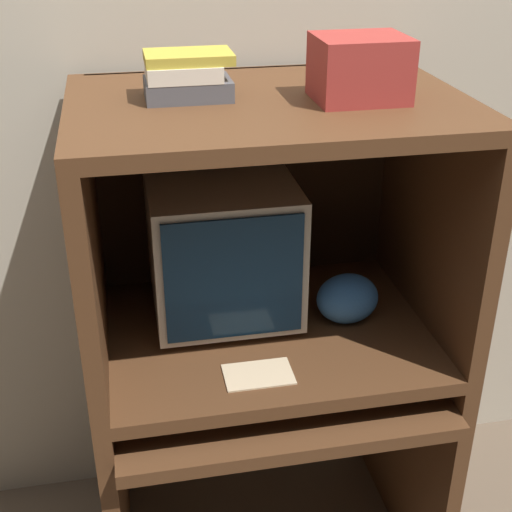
# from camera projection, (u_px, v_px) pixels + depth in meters

# --- Properties ---
(wall_back) EXTENTS (6.00, 0.06, 2.60)m
(wall_back) POSITION_uv_depth(u_px,v_px,m) (239.00, 85.00, 1.93)
(wall_back) COLOR #B2A893
(wall_back) RESTS_ON ground_plane
(desk_base) EXTENTS (0.89, 0.68, 0.67)m
(desk_base) POSITION_uv_depth(u_px,v_px,m) (269.00, 438.00, 1.97)
(desk_base) COLOR #4C2D19
(desk_base) RESTS_ON ground_plane
(desk_monitor_shelf) EXTENTS (0.89, 0.64, 0.10)m
(desk_monitor_shelf) POSITION_uv_depth(u_px,v_px,m) (267.00, 335.00, 1.85)
(desk_monitor_shelf) COLOR #4C2D19
(desk_monitor_shelf) RESTS_ON desk_base
(hutch_upper) EXTENTS (0.89, 0.64, 0.60)m
(hutch_upper) POSITION_uv_depth(u_px,v_px,m) (265.00, 180.00, 1.69)
(hutch_upper) COLOR #4C2D19
(hutch_upper) RESTS_ON desk_monitor_shelf
(crt_monitor) EXTENTS (0.37, 0.38, 0.37)m
(crt_monitor) POSITION_uv_depth(u_px,v_px,m) (222.00, 246.00, 1.83)
(crt_monitor) COLOR beige
(crt_monitor) RESTS_ON desk_monitor_shelf
(keyboard) EXTENTS (0.42, 0.16, 0.03)m
(keyboard) POSITION_uv_depth(u_px,v_px,m) (238.00, 390.00, 1.75)
(keyboard) COLOR beige
(keyboard) RESTS_ON desk_base
(mouse) EXTENTS (0.07, 0.05, 0.03)m
(mouse) POSITION_uv_depth(u_px,v_px,m) (343.00, 375.00, 1.80)
(mouse) COLOR black
(mouse) RESTS_ON desk_base
(snack_bag) EXTENTS (0.16, 0.12, 0.13)m
(snack_bag) POSITION_uv_depth(u_px,v_px,m) (347.00, 298.00, 1.84)
(snack_bag) COLOR #336BB7
(snack_bag) RESTS_ON desk_monitor_shelf
(book_stack) EXTENTS (0.19, 0.13, 0.10)m
(book_stack) POSITION_uv_depth(u_px,v_px,m) (187.00, 76.00, 1.54)
(book_stack) COLOR #4C4C51
(book_stack) RESTS_ON hutch_upper
(paper_card) EXTENTS (0.16, 0.10, 0.00)m
(paper_card) POSITION_uv_depth(u_px,v_px,m) (258.00, 374.00, 1.66)
(paper_card) COLOR #CCB28C
(paper_card) RESTS_ON desk_monitor_shelf
(storage_box) EXTENTS (0.19, 0.17, 0.14)m
(storage_box) POSITION_uv_depth(u_px,v_px,m) (360.00, 68.00, 1.53)
(storage_box) COLOR maroon
(storage_box) RESTS_ON hutch_upper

